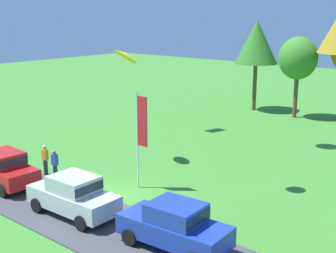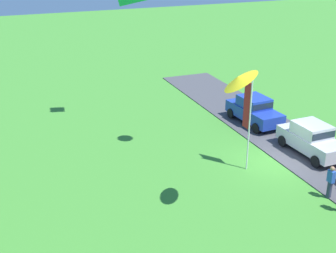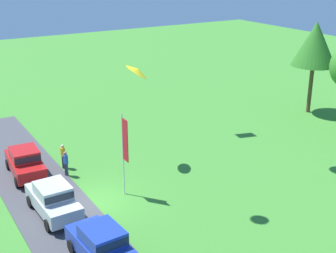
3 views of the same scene
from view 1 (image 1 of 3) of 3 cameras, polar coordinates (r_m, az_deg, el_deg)
ground_plane at (r=23.34m, az=-7.01°, el=-8.76°), size 120.00×120.00×0.00m
pavement_strip at (r=21.98m, az=-11.40°, el=-10.33°), size 36.00×4.40×0.06m
car_sedan_by_flagpole at (r=25.87m, az=-19.41°, el=-4.72°), size 4.49×2.15×1.84m
car_sedan_near_entrance at (r=21.38m, az=-11.45°, el=-8.09°), size 4.45×2.06×1.84m
car_sedan_far_end at (r=18.20m, az=0.83°, el=-11.83°), size 4.51×2.19×1.84m
person_watching_sky at (r=27.10m, az=-14.74°, el=-3.92°), size 0.36×0.24×1.71m
person_beside_suv at (r=26.01m, az=-13.62°, el=-4.59°), size 0.36×0.24×1.71m
tree_lone_near at (r=43.62m, az=10.75°, el=10.03°), size 3.88×3.88×8.20m
tree_left_of_center at (r=41.35m, az=15.56°, el=7.97°), size 3.27×3.27×6.91m
flag_banner at (r=23.53m, az=-3.35°, el=-0.16°), size 0.71×0.08×5.12m
kite_delta_topmost at (r=27.83m, az=-5.16°, el=8.70°), size 2.03×1.97×1.09m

